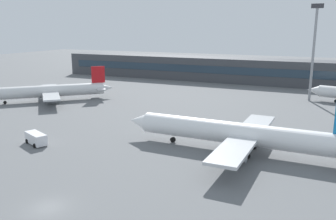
# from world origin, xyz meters

# --- Properties ---
(ground_plane) EXTENTS (400.00, 400.00, 0.00)m
(ground_plane) POSITION_xyz_m (0.00, 40.00, 0.00)
(ground_plane) COLOR slate
(terminal_building) EXTENTS (153.21, 12.13, 9.00)m
(terminal_building) POSITION_xyz_m (0.00, 105.57, 4.50)
(terminal_building) COLOR #3F4247
(terminal_building) RESTS_ON ground_plane
(airplane_near) EXTENTS (42.32, 29.42, 10.47)m
(airplane_near) POSITION_xyz_m (15.67, 28.11, 3.19)
(airplane_near) COLOR white
(airplane_near) RESTS_ON ground_plane
(airplane_mid) EXTENTS (29.58, 28.64, 9.41)m
(airplane_mid) POSITION_xyz_m (-43.75, 47.52, 2.87)
(airplane_mid) COLOR silver
(airplane_mid) RESTS_ON ground_plane
(service_van_white) EXTENTS (5.57, 3.88, 2.08)m
(service_van_white) POSITION_xyz_m (-18.34, 17.14, 1.11)
(service_van_white) COLOR white
(service_van_white) RESTS_ON ground_plane
(floodlight_tower_west) EXTENTS (3.20, 0.80, 26.70)m
(floodlight_tower_west) POSITION_xyz_m (23.98, 79.07, 15.38)
(floodlight_tower_west) COLOR gray
(floodlight_tower_west) RESTS_ON ground_plane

